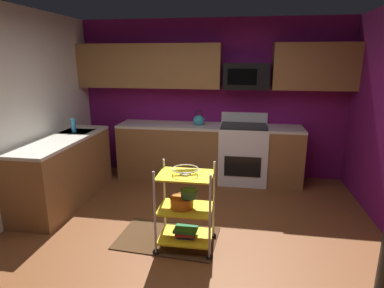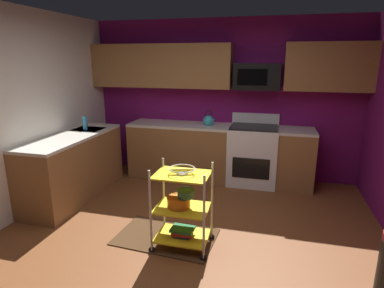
{
  "view_description": "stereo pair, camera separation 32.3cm",
  "coord_description": "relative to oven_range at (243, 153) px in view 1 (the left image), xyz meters",
  "views": [
    {
      "loc": [
        0.54,
        -2.98,
        1.97
      ],
      "look_at": [
        -0.01,
        0.41,
        1.05
      ],
      "focal_mm": 29.98,
      "sensor_mm": 36.0,
      "label": 1
    },
    {
      "loc": [
        0.86,
        -2.91,
        1.97
      ],
      "look_at": [
        -0.01,
        0.41,
        1.05
      ],
      "focal_mm": 29.98,
      "sensor_mm": 36.0,
      "label": 2
    }
  ],
  "objects": [
    {
      "name": "mixing_bowl_large",
      "position": [
        -0.62,
        -2.07,
        0.04
      ],
      "size": [
        0.25,
        0.25,
        0.11
      ],
      "color": "orange",
      "rests_on": "rolling_cart"
    },
    {
      "name": "wall_back",
      "position": [
        -0.56,
        0.33,
        0.82
      ],
      "size": [
        4.52,
        0.06,
        2.6
      ],
      "primitive_type": "cube",
      "color": "#6B1156",
      "rests_on": "ground"
    },
    {
      "name": "counter_run",
      "position": [
        -1.29,
        -0.45,
        -0.01
      ],
      "size": [
        3.69,
        2.39,
        0.92
      ],
      "color": "brown",
      "rests_on": "ground"
    },
    {
      "name": "microwave",
      "position": [
        -0.0,
        0.1,
        1.22
      ],
      "size": [
        0.7,
        0.39,
        0.4
      ],
      "color": "black"
    },
    {
      "name": "mixing_bowl_small",
      "position": [
        -0.54,
        -2.06,
        0.14
      ],
      "size": [
        0.18,
        0.18,
        0.08
      ],
      "color": "#387F4C",
      "rests_on": "rolling_cart"
    },
    {
      "name": "upper_cabinets",
      "position": [
        -0.69,
        0.13,
        1.37
      ],
      "size": [
        4.4,
        0.33,
        0.7
      ],
      "color": "brown"
    },
    {
      "name": "dish_soap_bottle",
      "position": [
        -2.47,
        -0.82,
        0.54
      ],
      "size": [
        0.06,
        0.06,
        0.2
      ],
      "primitive_type": "cylinder",
      "color": "#2D8CBF",
      "rests_on": "counter_run"
    },
    {
      "name": "floor",
      "position": [
        -0.56,
        -2.1,
        -0.5
      ],
      "size": [
        4.4,
        4.8,
        0.04
      ],
      "primitive_type": "cube",
      "color": "brown",
      "rests_on": "ground"
    },
    {
      "name": "book_stack",
      "position": [
        -0.58,
        -2.07,
        -0.3
      ],
      "size": [
        0.25,
        0.19,
        0.09
      ],
      "color": "#1E4C8C",
      "rests_on": "rolling_cart"
    },
    {
      "name": "oven_range",
      "position": [
        0.0,
        0.0,
        0.0
      ],
      "size": [
        0.76,
        0.65,
        1.1
      ],
      "color": "white",
      "rests_on": "ground"
    },
    {
      "name": "fruit_bowl",
      "position": [
        -0.58,
        -2.07,
        0.4
      ],
      "size": [
        0.27,
        0.27,
        0.07
      ],
      "color": "silver",
      "rests_on": "rolling_cart"
    },
    {
      "name": "floor_rug",
      "position": [
        -0.81,
        -1.95,
        -0.47
      ],
      "size": [
        1.15,
        0.77,
        0.01
      ],
      "primitive_type": "cube",
      "rotation": [
        0.0,
        0.0,
        -0.07
      ],
      "color": "#472D19",
      "rests_on": "ground"
    },
    {
      "name": "rolling_cart",
      "position": [
        -0.58,
        -2.07,
        -0.02
      ],
      "size": [
        0.62,
        0.43,
        0.91
      ],
      "color": "silver",
      "rests_on": "ground"
    },
    {
      "name": "kettle",
      "position": [
        -0.73,
        -0.0,
        0.52
      ],
      "size": [
        0.21,
        0.18,
        0.26
      ],
      "color": "teal",
      "rests_on": "counter_run"
    }
  ]
}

